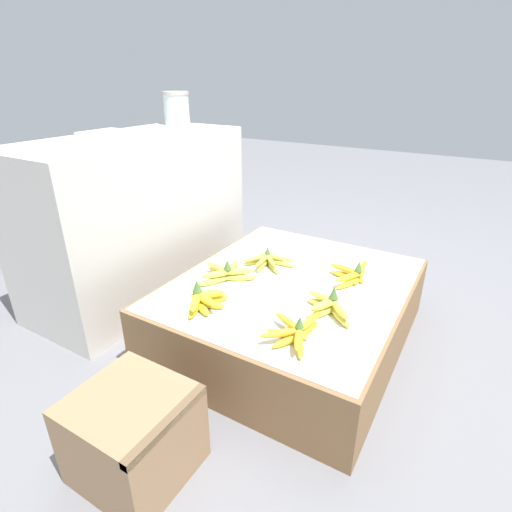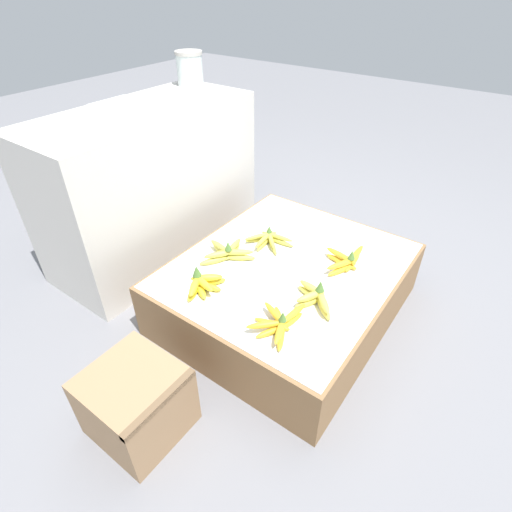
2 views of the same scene
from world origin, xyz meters
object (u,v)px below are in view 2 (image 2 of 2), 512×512
(banana_bunch_front_midright, at_px, (346,261))
(banana_bunch_middle_left, at_px, (202,284))
(banana_bunch_front_left, at_px, (279,323))
(banana_bunch_front_midleft, at_px, (315,297))
(banana_bunch_middle_midleft, at_px, (228,252))
(banana_bunch_middle_midright, at_px, (269,239))
(glass_jar, at_px, (190,68))
(foam_tray_white, at_px, (118,104))
(wooden_crate, at_px, (137,402))

(banana_bunch_front_midright, relative_size, banana_bunch_middle_left, 1.27)
(banana_bunch_front_left, relative_size, banana_bunch_front_midleft, 1.18)
(banana_bunch_middle_midleft, bearing_deg, banana_bunch_front_midleft, -94.57)
(banana_bunch_middle_left, height_order, banana_bunch_middle_midright, banana_bunch_middle_left)
(banana_bunch_middle_midright, bearing_deg, banana_bunch_middle_left, 176.36)
(banana_bunch_front_left, xyz_separation_m, banana_bunch_middle_midright, (0.43, 0.34, -0.00))
(banana_bunch_front_midright, bearing_deg, banana_bunch_middle_midright, 97.84)
(banana_bunch_middle_left, relative_size, banana_bunch_middle_midleft, 0.84)
(banana_bunch_front_midright, distance_m, banana_bunch_middle_midleft, 0.53)
(glass_jar, bearing_deg, banana_bunch_front_left, -125.98)
(foam_tray_white, bearing_deg, glass_jar, 0.16)
(banana_bunch_middle_left, xyz_separation_m, glass_jar, (0.86, 0.80, 0.58))
(foam_tray_white, bearing_deg, banana_bunch_front_midright, -83.17)
(banana_bunch_middle_midright, height_order, glass_jar, glass_jar)
(banana_bunch_middle_midleft, xyz_separation_m, glass_jar, (0.62, 0.75, 0.58))
(banana_bunch_middle_midleft, xyz_separation_m, banana_bunch_middle_midright, (0.20, -0.09, -0.01))
(foam_tray_white, bearing_deg, banana_bunch_middle_midleft, -98.42)
(banana_bunch_middle_left, xyz_separation_m, banana_bunch_middle_midright, (0.44, -0.03, -0.01))
(wooden_crate, xyz_separation_m, banana_bunch_middle_left, (0.45, 0.09, 0.17))
(banana_bunch_front_left, bearing_deg, banana_bunch_middle_midright, 38.26)
(banana_bunch_front_midleft, distance_m, banana_bunch_middle_midleft, 0.47)
(wooden_crate, bearing_deg, glass_jar, 34.39)
(banana_bunch_front_midright, bearing_deg, banana_bunch_front_midleft, -178.31)
(wooden_crate, distance_m, glass_jar, 1.76)
(banana_bunch_front_left, relative_size, banana_bunch_middle_left, 1.18)
(banana_bunch_front_midright, height_order, banana_bunch_middle_midleft, banana_bunch_middle_midleft)
(glass_jar, height_order, foam_tray_white, glass_jar)
(banana_bunch_front_midright, xyz_separation_m, glass_jar, (0.37, 1.21, 0.58))
(banana_bunch_front_left, relative_size, banana_bunch_front_midright, 0.93)
(banana_bunch_middle_midright, relative_size, glass_jar, 1.24)
(banana_bunch_middle_midright, relative_size, foam_tray_white, 1.01)
(wooden_crate, height_order, banana_bunch_middle_left, banana_bunch_middle_left)
(banana_bunch_front_midright, bearing_deg, foam_tray_white, 96.83)
(banana_bunch_front_midright, distance_m, foam_tray_white, 1.31)
(wooden_crate, bearing_deg, banana_bunch_front_midleft, -26.00)
(banana_bunch_front_left, bearing_deg, banana_bunch_front_midleft, -12.28)
(banana_bunch_front_left, xyz_separation_m, glass_jar, (0.85, 1.17, 0.58))
(wooden_crate, relative_size, banana_bunch_middle_midleft, 1.27)
(banana_bunch_front_midleft, bearing_deg, glass_jar, 61.52)
(wooden_crate, height_order, foam_tray_white, foam_tray_white)
(glass_jar, bearing_deg, wooden_crate, -145.61)
(glass_jar, bearing_deg, banana_bunch_middle_midleft, -129.80)
(glass_jar, bearing_deg, banana_bunch_middle_left, -136.79)
(banana_bunch_middle_midleft, bearing_deg, banana_bunch_middle_midright, -22.87)
(banana_bunch_middle_midleft, height_order, glass_jar, glass_jar)
(banana_bunch_middle_midright, height_order, foam_tray_white, foam_tray_white)
(banana_bunch_front_midleft, height_order, banana_bunch_front_midright, banana_bunch_front_midleft)
(banana_bunch_front_left, xyz_separation_m, banana_bunch_front_midright, (0.48, -0.03, 0.00))
(banana_bunch_front_midleft, height_order, banana_bunch_middle_midleft, banana_bunch_front_midleft)
(banana_bunch_front_midleft, relative_size, banana_bunch_front_midright, 0.79)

